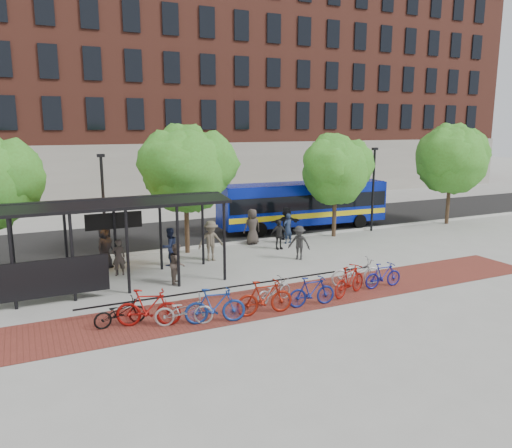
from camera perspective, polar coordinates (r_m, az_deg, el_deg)
name	(u,v)px	position (r m, az deg, el deg)	size (l,w,h in m)	color
ground	(268,261)	(24.13, 1.41, -4.27)	(160.00, 160.00, 0.00)	#9E9E99
asphalt_street	(211,230)	(31.27, -5.21, -0.71)	(160.00, 8.00, 0.01)	black
curb	(236,243)	(27.63, -2.33, -2.15)	(160.00, 0.25, 0.12)	#B7B7B2
brick_strip	(281,299)	(19.01, 2.83, -8.58)	(24.00, 3.00, 0.01)	maroon
bike_rack_rail	(239,297)	(19.24, -1.90, -8.34)	(12.00, 0.05, 0.95)	black
building_brick	(241,89)	(51.17, -1.76, 15.19)	(55.00, 14.00, 20.00)	brown
bus_shelter	(90,214)	(20.69, -18.46, 1.06)	(10.60, 3.07, 3.60)	black
tree_b	(187,166)	(25.34, -7.92, 6.63)	(5.15, 4.20, 6.47)	#382619
tree_c	(337,167)	(29.35, 9.19, 6.41)	(4.66, 3.80, 5.92)	#382619
tree_d	(452,156)	(35.21, 21.49, 7.23)	(5.39, 4.40, 6.55)	#382619
lamp_post_left	(104,204)	(24.87, -17.02, 2.18)	(0.35, 0.20, 5.12)	black
lamp_post_right	(373,187)	(31.41, 13.25, 4.16)	(0.35, 0.20, 5.12)	black
bus	(303,202)	(31.50, 5.42, 2.46)	(10.93, 3.04, 2.92)	#081A99
bike_0	(120,312)	(17.07, -15.28, -9.73)	(0.60, 1.72, 0.90)	black
bike_1	(148,308)	(16.76, -12.20, -9.33)	(0.59, 2.09, 1.26)	maroon
bike_2	(184,311)	(16.67, -8.23, -9.76)	(0.67, 1.91, 1.01)	#979799
bike_3	(215,306)	(16.68, -4.69, -9.29)	(0.57, 2.02, 1.22)	navy
bike_5	(265,297)	(17.36, 0.99, -8.38)	(0.58, 2.06, 1.24)	maroon
bike_6	(274,291)	(18.56, 2.06, -7.61)	(0.60, 1.71, 0.90)	gray
bike_7	(312,291)	(18.25, 6.39, -7.66)	(0.52, 1.85, 1.11)	navy
bike_9	(350,280)	(19.59, 10.64, -6.35)	(0.56, 1.97, 1.19)	maroon
bike_10	(356,272)	(20.80, 11.35, -5.41)	(0.75, 2.16, 1.13)	#B1B1B3
bike_11	(383,275)	(20.80, 14.33, -5.69)	(0.49, 1.72, 1.03)	navy
pedestrian_0	(105,247)	(23.75, -16.88, -2.54)	(0.97, 0.63, 1.98)	black
pedestrian_1	(119,257)	(22.48, -15.42, -3.70)	(0.59, 0.39, 1.62)	#3C3430
pedestrian_2	(170,247)	(23.57, -9.85, -2.57)	(0.87, 0.68, 1.79)	#1C2442
pedestrian_3	(211,241)	(24.11, -5.18, -1.93)	(1.26, 0.73, 1.96)	brown
pedestrian_4	(279,235)	(26.31, 2.61, -1.21)	(0.92, 0.38, 1.57)	#252525
pedestrian_5	(286,223)	(28.59, 3.51, 0.10)	(1.75, 0.56, 1.89)	black
pedestrian_6	(252,227)	(27.35, -0.43, -0.29)	(0.96, 0.63, 1.97)	#38312D
pedestrian_7	(288,228)	(27.63, 3.64, -0.50)	(0.61, 0.40, 1.68)	#1D2A45
pedestrian_8	(177,263)	(20.91, -8.97, -4.46)	(0.82, 0.64, 1.68)	brown
pedestrian_9	(299,243)	(24.32, 4.96, -2.15)	(1.08, 0.62, 1.67)	#272727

